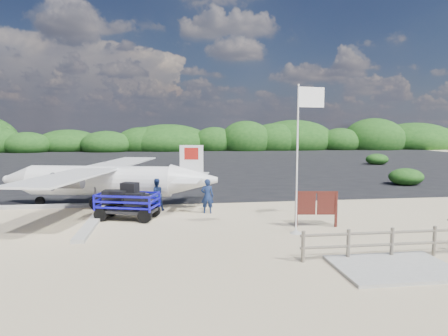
# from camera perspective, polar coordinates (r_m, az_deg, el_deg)

# --- Properties ---
(ground) EXTENTS (160.00, 160.00, 0.00)m
(ground) POSITION_cam_1_polar(r_m,az_deg,el_deg) (17.33, -3.90, -8.30)
(ground) COLOR beige
(asphalt_apron) EXTENTS (90.00, 50.00, 0.04)m
(asphalt_apron) POSITION_cam_1_polar(r_m,az_deg,el_deg) (46.96, -6.49, 0.70)
(asphalt_apron) COLOR #B2B2B2
(asphalt_apron) RESTS_ON ground
(walkway_pad) EXTENTS (3.50, 2.50, 0.10)m
(walkway_pad) POSITION_cam_1_polar(r_m,az_deg,el_deg) (13.35, 23.14, -13.16)
(walkway_pad) COLOR #B2B2B2
(walkway_pad) RESTS_ON ground
(vegetation_band) EXTENTS (124.00, 8.00, 4.40)m
(vegetation_band) POSITION_cam_1_polar(r_m,az_deg,el_deg) (71.89, -7.00, 2.51)
(vegetation_band) COLOR #B2B2B2
(vegetation_band) RESTS_ON ground
(fence) EXTENTS (6.40, 2.00, 1.10)m
(fence) POSITION_cam_1_polar(r_m,az_deg,el_deg) (14.41, 22.79, -11.73)
(fence) COLOR #B2B2B2
(fence) RESTS_ON ground
(baggage_cart) EXTENTS (3.27, 2.45, 1.45)m
(baggage_cart) POSITION_cam_1_polar(r_m,az_deg,el_deg) (19.08, -13.56, -7.13)
(baggage_cart) COLOR #130ED8
(baggage_cart) RESTS_ON ground
(flagpole) EXTENTS (1.26, 0.73, 5.90)m
(flagpole) POSITION_cam_1_polar(r_m,az_deg,el_deg) (16.44, 10.21, -9.17)
(flagpole) COLOR white
(flagpole) RESTS_ON ground
(signboard) EXTENTS (1.92, 0.43, 1.58)m
(signboard) POSITION_cam_1_polar(r_m,az_deg,el_deg) (17.62, 12.98, -8.20)
(signboard) COLOR #521E17
(signboard) RESTS_ON ground
(crew_a) EXTENTS (0.69, 0.52, 1.71)m
(crew_a) POSITION_cam_1_polar(r_m,az_deg,el_deg) (19.67, -2.40, -4.03)
(crew_a) COLOR #15244F
(crew_a) RESTS_ON ground
(crew_b) EXTENTS (0.91, 0.77, 1.65)m
(crew_b) POSITION_cam_1_polar(r_m,az_deg,el_deg) (20.52, -9.63, -3.77)
(crew_b) COLOR #15244F
(crew_b) RESTS_ON ground
(aircraft_large) EXTENTS (16.87, 16.87, 4.20)m
(aircraft_large) POSITION_cam_1_polar(r_m,az_deg,el_deg) (44.31, 18.48, 0.12)
(aircraft_large) COLOR #B2B2B2
(aircraft_large) RESTS_ON ground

